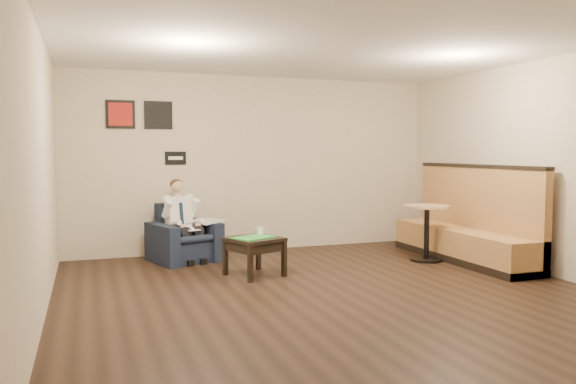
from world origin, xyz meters
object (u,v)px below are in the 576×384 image
object	(u,v)px
cafe_table	(427,233)
coffee_mug	(260,231)
armchair	(184,233)
side_table	(255,257)
banquette	(463,214)
green_folder	(253,237)
smartphone	(250,235)
seated_man	(187,223)

from	to	relation	value
cafe_table	coffee_mug	bearing A→B (deg)	178.11
armchair	side_table	world-z (taller)	armchair
armchair	banquette	xyz separation A→B (m)	(3.86, -1.33, 0.28)
green_folder	banquette	bearing A→B (deg)	-0.55
coffee_mug	banquette	world-z (taller)	banquette
green_folder	coffee_mug	xyz separation A→B (m)	(0.16, 0.23, 0.05)
coffee_mug	smartphone	world-z (taller)	coffee_mug
side_table	coffee_mug	world-z (taller)	coffee_mug
armchair	seated_man	world-z (taller)	seated_man
seated_man	coffee_mug	world-z (taller)	seated_man
smartphone	banquette	world-z (taller)	banquette
side_table	banquette	xyz separation A→B (m)	(3.17, -0.06, 0.44)
green_folder	banquette	distance (m)	3.19
coffee_mug	cafe_table	xyz separation A→B (m)	(2.52, -0.08, -0.14)
side_table	banquette	distance (m)	3.20
side_table	armchair	bearing A→B (deg)	118.87
seated_man	armchair	bearing A→B (deg)	90.00
seated_man	coffee_mug	distance (m)	1.26
side_table	green_folder	bearing A→B (deg)	-125.39
smartphone	banquette	xyz separation A→B (m)	(3.18, -0.25, 0.19)
seated_man	smartphone	world-z (taller)	seated_man
seated_man	cafe_table	size ratio (longest dim) A/B	1.40
seated_man	green_folder	distance (m)	1.36
armchair	side_table	bearing A→B (deg)	-78.74
green_folder	smartphone	distance (m)	0.22
green_folder	banquette	world-z (taller)	banquette
banquette	smartphone	bearing A→B (deg)	175.53
seated_man	banquette	distance (m)	4.02
side_table	coffee_mug	xyz separation A→B (m)	(0.14, 0.20, 0.30)
seated_man	coffee_mug	size ratio (longest dim) A/B	10.90
banquette	armchair	bearing A→B (deg)	161.00
coffee_mug	seated_man	bearing A→B (deg)	129.70
banquette	cafe_table	distance (m)	0.61
side_table	cafe_table	world-z (taller)	cafe_table
side_table	green_folder	distance (m)	0.26
armchair	cafe_table	bearing A→B (deg)	-36.60
side_table	seated_man	bearing A→B (deg)	119.78
seated_man	cafe_table	bearing A→B (deg)	-35.16
coffee_mug	banquette	xyz separation A→B (m)	(3.03, -0.26, 0.14)
side_table	smartphone	xyz separation A→B (m)	(-0.01, 0.18, 0.25)
armchair	seated_man	distance (m)	0.19
coffee_mug	smartphone	size ratio (longest dim) A/B	0.68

